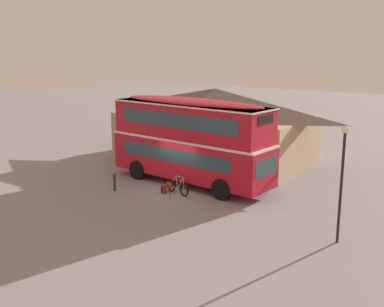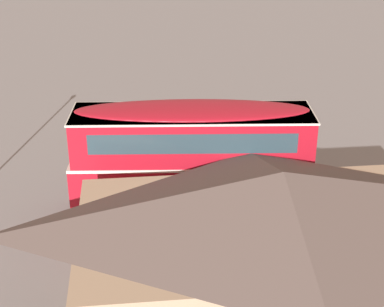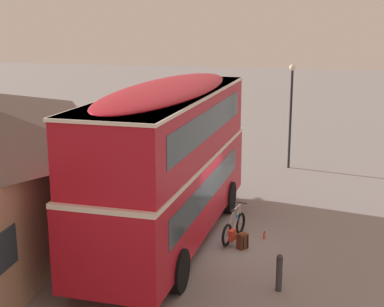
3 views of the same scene
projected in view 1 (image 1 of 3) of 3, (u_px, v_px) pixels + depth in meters
name	position (u px, v px, depth m)	size (l,w,h in m)	color
ground_plane	(179.00, 189.00, 25.05)	(120.00, 120.00, 0.00)	gray
double_decker_bus	(190.00, 138.00, 25.45)	(9.74, 2.89, 4.79)	black
touring_bicycle	(176.00, 187.00, 24.22)	(1.75, 0.56, 1.05)	black
backpack_on_ground	(164.00, 188.00, 24.30)	(0.37, 0.36, 0.50)	#592D19
water_bottle_red_squeeze	(170.00, 197.00, 23.39)	(0.07, 0.07, 0.24)	#D84C33
pub_building	(214.00, 123.00, 31.40)	(13.31, 7.95, 4.80)	tan
street_lamp	(342.00, 172.00, 17.58)	(0.28, 0.28, 4.63)	black
kerb_bollard	(114.00, 182.00, 24.66)	(0.16, 0.16, 0.97)	#333338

